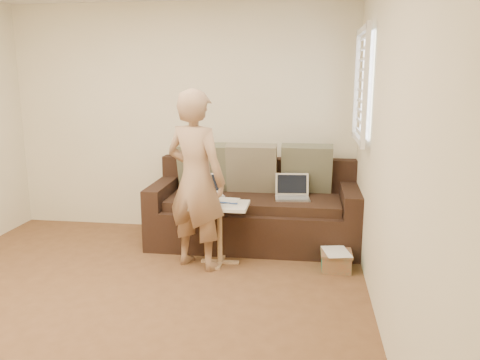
{
  "coord_description": "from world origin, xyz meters",
  "views": [
    {
      "loc": [
        1.45,
        -3.25,
        1.79
      ],
      "look_at": [
        0.8,
        1.4,
        0.78
      ],
      "focal_mm": 36.37,
      "sensor_mm": 36.0,
      "label": 1
    }
  ],
  "objects_px": {
    "laptop_silver": "(292,199)",
    "drinking_glass": "(202,195)",
    "side_table": "(220,234)",
    "striped_box": "(336,261)",
    "person": "(196,180)",
    "sofa": "(254,205)",
    "laptop_white": "(208,196)"
  },
  "relations": [
    {
      "from": "striped_box",
      "to": "side_table",
      "type": "bearing_deg",
      "value": 178.91
    },
    {
      "from": "sofa",
      "to": "laptop_white",
      "type": "bearing_deg",
      "value": -174.49
    },
    {
      "from": "laptop_silver",
      "to": "striped_box",
      "type": "height_order",
      "value": "laptop_silver"
    },
    {
      "from": "laptop_white",
      "to": "side_table",
      "type": "distance_m",
      "value": 0.66
    },
    {
      "from": "drinking_glass",
      "to": "striped_box",
      "type": "distance_m",
      "value": 1.42
    },
    {
      "from": "laptop_silver",
      "to": "laptop_white",
      "type": "distance_m",
      "value": 0.9
    },
    {
      "from": "laptop_silver",
      "to": "person",
      "type": "height_order",
      "value": "person"
    },
    {
      "from": "person",
      "to": "drinking_glass",
      "type": "relative_size",
      "value": 14.06
    },
    {
      "from": "sofa",
      "to": "person",
      "type": "height_order",
      "value": "person"
    },
    {
      "from": "laptop_white",
      "to": "side_table",
      "type": "bearing_deg",
      "value": -91.69
    },
    {
      "from": "side_table",
      "to": "striped_box",
      "type": "xyz_separation_m",
      "value": [
        1.11,
        -0.02,
        -0.21
      ]
    },
    {
      "from": "drinking_glass",
      "to": "side_table",
      "type": "bearing_deg",
      "value": -22.63
    },
    {
      "from": "sofa",
      "to": "laptop_white",
      "type": "xyz_separation_m",
      "value": [
        -0.49,
        -0.05,
        0.1
      ]
    },
    {
      "from": "sofa",
      "to": "side_table",
      "type": "distance_m",
      "value": 0.69
    },
    {
      "from": "side_table",
      "to": "drinking_glass",
      "type": "height_order",
      "value": "drinking_glass"
    },
    {
      "from": "side_table",
      "to": "striped_box",
      "type": "height_order",
      "value": "side_table"
    },
    {
      "from": "laptop_silver",
      "to": "person",
      "type": "xyz_separation_m",
      "value": [
        -0.88,
        -0.68,
        0.32
      ]
    },
    {
      "from": "sofa",
      "to": "drinking_glass",
      "type": "distance_m",
      "value": 0.74
    },
    {
      "from": "person",
      "to": "side_table",
      "type": "bearing_deg",
      "value": -131.41
    },
    {
      "from": "laptop_silver",
      "to": "drinking_glass",
      "type": "height_order",
      "value": "drinking_glass"
    },
    {
      "from": "laptop_silver",
      "to": "laptop_white",
      "type": "bearing_deg",
      "value": 174.56
    },
    {
      "from": "sofa",
      "to": "striped_box",
      "type": "height_order",
      "value": "sofa"
    },
    {
      "from": "person",
      "to": "laptop_white",
      "type": "bearing_deg",
      "value": -65.51
    },
    {
      "from": "person",
      "to": "drinking_glass",
      "type": "distance_m",
      "value": 0.26
    },
    {
      "from": "sofa",
      "to": "drinking_glass",
      "type": "bearing_deg",
      "value": -129.1
    },
    {
      "from": "sofa",
      "to": "side_table",
      "type": "height_order",
      "value": "sofa"
    },
    {
      "from": "laptop_silver",
      "to": "drinking_glass",
      "type": "relative_size",
      "value": 2.96
    },
    {
      "from": "striped_box",
      "to": "laptop_white",
      "type": "bearing_deg",
      "value": 155.93
    },
    {
      "from": "side_table",
      "to": "striped_box",
      "type": "distance_m",
      "value": 1.13
    },
    {
      "from": "laptop_white",
      "to": "striped_box",
      "type": "bearing_deg",
      "value": -47.33
    },
    {
      "from": "person",
      "to": "side_table",
      "type": "height_order",
      "value": "person"
    },
    {
      "from": "laptop_silver",
      "to": "drinking_glass",
      "type": "bearing_deg",
      "value": -155.1
    }
  ]
}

